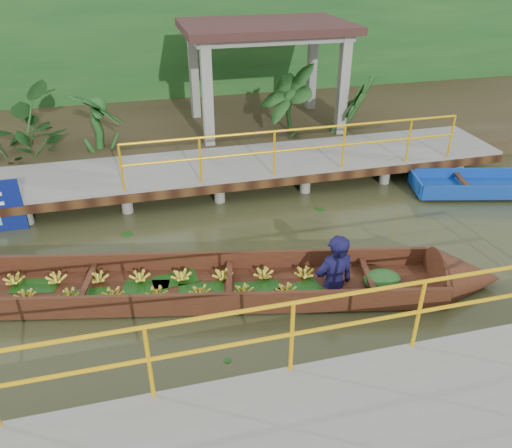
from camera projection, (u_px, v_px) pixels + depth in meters
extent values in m
plane|color=#2D2F17|center=(192.00, 277.00, 8.63)|extent=(80.00, 80.00, 0.00)
cube|color=#2F2817|center=(157.00, 127.00, 14.83)|extent=(30.00, 8.00, 0.45)
cube|color=gray|center=(169.00, 171.00, 11.33)|extent=(16.00, 2.00, 0.15)
cube|color=black|center=(174.00, 193.00, 10.53)|extent=(16.00, 0.12, 0.18)
cylinder|color=#F1AD0C|center=(300.00, 129.00, 10.58)|extent=(7.50, 0.05, 0.05)
cylinder|color=#F1AD0C|center=(299.00, 149.00, 10.80)|extent=(7.50, 0.05, 0.05)
cylinder|color=#F1AD0C|center=(299.00, 151.00, 10.83)|extent=(0.05, 0.05, 1.00)
cylinder|color=gray|center=(78.00, 208.00, 10.37)|extent=(0.24, 0.24, 0.55)
cylinder|color=gray|center=(81.00, 177.00, 11.71)|extent=(0.24, 0.24, 0.55)
cylinder|color=gray|center=(174.00, 197.00, 10.79)|extent=(0.24, 0.24, 0.55)
cylinder|color=gray|center=(167.00, 169.00, 12.14)|extent=(0.24, 0.24, 0.55)
cylinder|color=gray|center=(263.00, 188.00, 11.22)|extent=(0.24, 0.24, 0.55)
cylinder|color=gray|center=(247.00, 161.00, 12.56)|extent=(0.24, 0.24, 0.55)
cylinder|color=gray|center=(346.00, 179.00, 11.64)|extent=(0.24, 0.24, 0.55)
cylinder|color=gray|center=(321.00, 154.00, 12.99)|extent=(0.24, 0.24, 0.55)
cylinder|color=gray|center=(423.00, 170.00, 12.07)|extent=(0.24, 0.24, 0.55)
cylinder|color=gray|center=(391.00, 147.00, 13.42)|extent=(0.24, 0.24, 0.55)
cylinder|color=gray|center=(174.00, 197.00, 10.79)|extent=(0.24, 0.24, 0.55)
cylinder|color=#F1AD0C|center=(311.00, 300.00, 5.46)|extent=(10.00, 0.05, 0.05)
cylinder|color=#F1AD0C|center=(309.00, 331.00, 5.68)|extent=(10.00, 0.05, 0.05)
cylinder|color=#F1AD0C|center=(308.00, 335.00, 5.71)|extent=(0.05, 0.05, 1.00)
cube|color=gray|center=(208.00, 100.00, 12.38)|extent=(0.25, 0.25, 2.80)
cube|color=gray|center=(343.00, 91.00, 13.15)|extent=(0.25, 0.25, 2.80)
cube|color=gray|center=(194.00, 78.00, 14.40)|extent=(0.25, 0.25, 2.80)
cube|color=gray|center=(312.00, 71.00, 15.17)|extent=(0.25, 0.25, 2.80)
cube|color=gray|center=(265.00, 34.00, 13.13)|extent=(4.00, 2.60, 0.12)
cube|color=#391F1C|center=(265.00, 26.00, 13.03)|extent=(4.40, 3.00, 0.20)
cube|color=#16451A|center=(145.00, 49.00, 16.05)|extent=(30.00, 0.80, 4.00)
cube|color=#37170F|center=(160.00, 291.00, 8.18)|extent=(9.23, 3.04, 0.07)
cube|color=#37170F|center=(163.00, 263.00, 8.60)|extent=(9.01, 1.98, 0.39)
cube|color=#37170F|center=(154.00, 305.00, 7.61)|extent=(9.01, 1.98, 0.39)
cone|color=#37170F|center=(467.00, 279.00, 8.31)|extent=(1.35, 1.32, 1.10)
ellipsoid|color=#16451A|center=(382.00, 280.00, 8.25)|extent=(0.73, 0.63, 0.30)
imported|color=#0F0E35|center=(338.00, 236.00, 7.79)|extent=(0.72, 0.50, 1.90)
cube|color=#0E389A|center=(485.00, 188.00, 11.44)|extent=(3.39, 1.71, 0.11)
cube|color=#0E389A|center=(478.00, 174.00, 11.80)|extent=(3.17, 0.82, 0.32)
cube|color=#0E389A|center=(496.00, 193.00, 10.96)|extent=(3.17, 0.82, 0.32)
cube|color=#0E389A|center=(416.00, 184.00, 11.36)|extent=(0.29, 0.96, 0.32)
cube|color=black|center=(463.00, 182.00, 11.35)|extent=(0.33, 0.97, 0.05)
imported|color=#16451A|center=(7.00, 119.00, 11.63)|extent=(1.56, 1.56, 1.95)
imported|color=#16451A|center=(96.00, 113.00, 12.06)|extent=(1.56, 1.56, 1.95)
imported|color=#16451A|center=(293.00, 99.00, 13.12)|extent=(1.56, 1.56, 1.95)
imported|color=#16451A|center=(346.00, 95.00, 13.44)|extent=(1.56, 1.56, 1.95)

